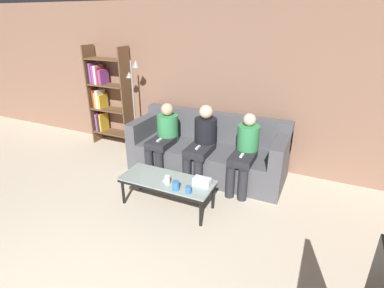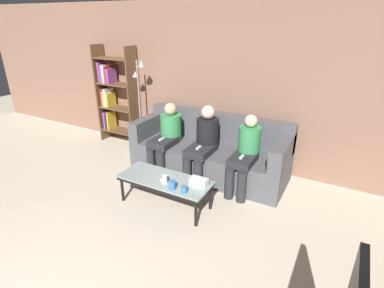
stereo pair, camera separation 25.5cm
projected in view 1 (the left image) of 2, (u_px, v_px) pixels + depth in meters
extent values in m
cube|color=#8C6651|center=(221.00, 86.00, 4.87)|extent=(12.00, 0.06, 2.60)
cube|color=#515156|center=(206.00, 159.00, 4.80)|extent=(2.45, 0.91, 0.46)
cube|color=#515156|center=(215.00, 126.00, 4.91)|extent=(2.45, 0.20, 0.46)
cube|color=#515156|center=(145.00, 127.00, 5.09)|extent=(0.18, 0.91, 0.32)
cube|color=#515156|center=(281.00, 150.00, 4.21)|extent=(0.18, 0.91, 0.32)
cube|color=#8C9E99|center=(167.00, 180.00, 3.87)|extent=(1.24, 0.50, 0.02)
cube|color=black|center=(167.00, 182.00, 3.88)|extent=(1.21, 0.49, 0.04)
cylinder|color=black|center=(123.00, 192.00, 4.01)|extent=(0.04, 0.04, 0.34)
cylinder|color=black|center=(201.00, 214.00, 3.57)|extent=(0.04, 0.04, 0.34)
cylinder|color=black|center=(140.00, 179.00, 4.35)|extent=(0.04, 0.04, 0.34)
cylinder|color=black|center=(213.00, 197.00, 3.91)|extent=(0.04, 0.04, 0.34)
cylinder|color=#3372BF|center=(188.00, 190.00, 3.56)|extent=(0.07, 0.07, 0.09)
cylinder|color=silver|center=(167.00, 180.00, 3.75)|extent=(0.07, 0.07, 0.11)
cylinder|color=#3372BF|center=(176.00, 186.00, 3.62)|extent=(0.08, 0.08, 0.12)
cube|color=silver|center=(202.00, 182.00, 3.72)|extent=(0.22, 0.12, 0.10)
sphere|color=white|center=(202.00, 177.00, 3.70)|extent=(0.04, 0.04, 0.04)
cube|color=white|center=(167.00, 179.00, 3.87)|extent=(0.04, 0.15, 0.02)
cube|color=brown|center=(94.00, 95.00, 5.80)|extent=(0.02, 0.32, 1.87)
cube|color=brown|center=(127.00, 100.00, 5.49)|extent=(0.02, 0.32, 1.87)
cube|color=brown|center=(114.00, 132.00, 5.92)|extent=(0.79, 0.32, 0.02)
cube|color=#8E4293|center=(100.00, 121.00, 5.97)|extent=(0.04, 0.24, 0.34)
cube|color=#232328|center=(102.00, 124.00, 5.97)|extent=(0.05, 0.24, 0.26)
cube|color=gold|center=(104.00, 122.00, 5.93)|extent=(0.03, 0.24, 0.35)
cube|color=brown|center=(111.00, 109.00, 5.74)|extent=(0.79, 0.32, 0.02)
cube|color=red|center=(97.00, 98.00, 5.79)|extent=(0.03, 0.24, 0.34)
cube|color=gold|center=(99.00, 100.00, 5.78)|extent=(0.03, 0.24, 0.30)
cube|color=silver|center=(101.00, 99.00, 5.75)|extent=(0.06, 0.24, 0.35)
cube|color=gold|center=(103.00, 101.00, 5.75)|extent=(0.04, 0.24, 0.26)
cube|color=brown|center=(109.00, 85.00, 5.55)|extent=(0.79, 0.32, 0.02)
cube|color=#8E4293|center=(94.00, 73.00, 5.60)|extent=(0.04, 0.24, 0.37)
cube|color=#8E4293|center=(96.00, 74.00, 5.58)|extent=(0.05, 0.24, 0.34)
cube|color=silver|center=(99.00, 75.00, 5.56)|extent=(0.05, 0.24, 0.34)
cube|color=red|center=(101.00, 75.00, 5.55)|extent=(0.03, 0.24, 0.31)
cube|color=#8E4293|center=(103.00, 77.00, 5.53)|extent=(0.06, 0.24, 0.27)
cube|color=brown|center=(106.00, 59.00, 5.37)|extent=(0.79, 0.32, 0.02)
cylinder|color=gray|center=(138.00, 151.00, 5.63)|extent=(0.26, 0.26, 0.02)
cylinder|color=gray|center=(134.00, 109.00, 5.31)|extent=(0.03, 0.03, 1.67)
cone|color=gray|center=(136.00, 64.00, 4.96)|extent=(0.14, 0.14, 0.12)
cone|color=gray|center=(129.00, 75.00, 5.14)|extent=(0.12, 0.12, 0.10)
cylinder|color=#28282D|center=(149.00, 163.00, 4.67)|extent=(0.13, 0.13, 0.46)
cylinder|color=#28282D|center=(159.00, 166.00, 4.60)|extent=(0.13, 0.13, 0.46)
cube|color=#28282D|center=(161.00, 143.00, 4.71)|extent=(0.34, 0.46, 0.10)
cylinder|color=#388E51|center=(168.00, 128.00, 4.84)|extent=(0.34, 0.34, 0.44)
sphere|color=#DBAD89|center=(167.00, 109.00, 4.72)|extent=(0.20, 0.20, 0.20)
cube|color=white|center=(159.00, 140.00, 4.65)|extent=(0.04, 0.12, 0.02)
cylinder|color=#28282D|center=(187.00, 173.00, 4.39)|extent=(0.13, 0.13, 0.46)
cylinder|color=#28282D|center=(198.00, 175.00, 4.32)|extent=(0.13, 0.13, 0.46)
cube|color=#28282D|center=(199.00, 150.00, 4.45)|extent=(0.34, 0.48, 0.10)
cylinder|color=black|center=(206.00, 133.00, 4.57)|extent=(0.34, 0.34, 0.48)
sphere|color=beige|center=(206.00, 112.00, 4.44)|extent=(0.21, 0.21, 0.21)
cube|color=white|center=(198.00, 147.00, 4.38)|extent=(0.04, 0.12, 0.02)
cylinder|color=#28282D|center=(230.00, 182.00, 4.14)|extent=(0.13, 0.13, 0.46)
cylinder|color=#28282D|center=(243.00, 185.00, 4.07)|extent=(0.13, 0.13, 0.46)
cube|color=#28282D|center=(243.00, 158.00, 4.19)|extent=(0.31, 0.47, 0.10)
cylinder|color=#388E51|center=(248.00, 141.00, 4.32)|extent=(0.31, 0.31, 0.46)
sphere|color=beige|center=(250.00, 120.00, 4.19)|extent=(0.18, 0.18, 0.18)
cube|color=white|center=(242.00, 155.00, 4.13)|extent=(0.04, 0.12, 0.02)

